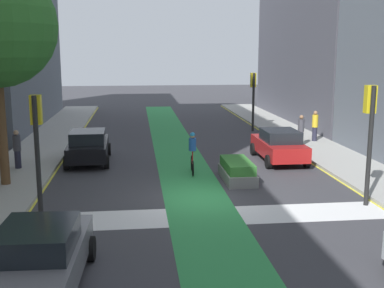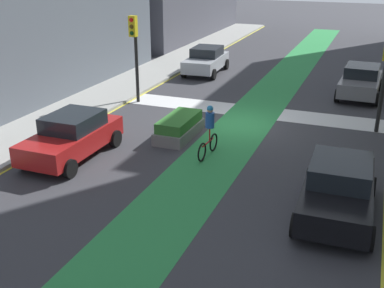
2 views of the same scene
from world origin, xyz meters
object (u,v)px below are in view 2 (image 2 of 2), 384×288
(car_grey_left_near, at_px, (361,81))
(cyclist_in_lane, at_px, (209,130))
(car_red_right_far, at_px, (72,136))
(car_silver_right_near, at_px, (206,60))
(car_black_left_far, at_px, (338,189))
(traffic_signal_near_right, at_px, (135,43))
(median_planter, at_px, (179,127))

(car_grey_left_near, height_order, cyclist_in_lane, cyclist_in_lane)
(car_red_right_far, xyz_separation_m, cyclist_in_lane, (-4.47, -1.91, 0.17))
(car_silver_right_near, distance_m, cyclist_in_lane, 12.97)
(car_black_left_far, xyz_separation_m, cyclist_in_lane, (4.73, -2.74, 0.17))
(car_red_right_far, bearing_deg, traffic_signal_near_right, -81.43)
(traffic_signal_near_right, distance_m, car_red_right_far, 7.31)
(car_black_left_far, bearing_deg, traffic_signal_near_right, -37.08)
(car_red_right_far, height_order, cyclist_in_lane, cyclist_in_lane)
(traffic_signal_near_right, xyz_separation_m, median_planter, (-3.80, 3.66, -2.52))
(cyclist_in_lane, bearing_deg, car_red_right_far, 23.16)
(cyclist_in_lane, bearing_deg, car_black_left_far, 149.93)
(car_red_right_far, distance_m, cyclist_in_lane, 4.87)
(car_grey_left_near, relative_size, median_planter, 1.59)
(median_planter, bearing_deg, traffic_signal_near_right, -43.96)
(traffic_signal_near_right, height_order, cyclist_in_lane, traffic_signal_near_right)
(car_silver_right_near, bearing_deg, traffic_signal_near_right, 81.79)
(car_grey_left_near, xyz_separation_m, median_planter, (6.32, 8.80, -0.40))
(traffic_signal_near_right, xyz_separation_m, cyclist_in_lane, (-5.51, 5.00, -1.95))
(car_black_left_far, height_order, car_red_right_far, same)
(car_black_left_far, distance_m, car_red_right_far, 9.24)
(car_red_right_far, bearing_deg, car_black_left_far, 174.87)
(median_planter, bearing_deg, car_silver_right_near, -75.69)
(car_red_right_far, distance_m, median_planter, 4.28)
(car_red_right_far, bearing_deg, car_grey_left_near, -126.97)
(car_black_left_far, height_order, median_planter, car_black_left_far)
(traffic_signal_near_right, height_order, car_grey_left_near, traffic_signal_near_right)
(car_black_left_far, bearing_deg, car_silver_right_near, -58.29)
(car_black_left_far, height_order, cyclist_in_lane, cyclist_in_lane)
(cyclist_in_lane, bearing_deg, car_silver_right_near, -69.78)
(traffic_signal_near_right, relative_size, car_black_left_far, 0.98)
(traffic_signal_near_right, height_order, median_planter, traffic_signal_near_right)
(car_grey_left_near, relative_size, car_silver_right_near, 1.00)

